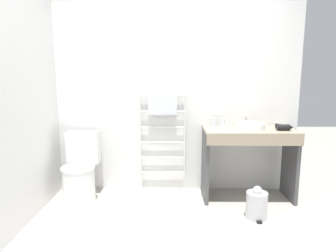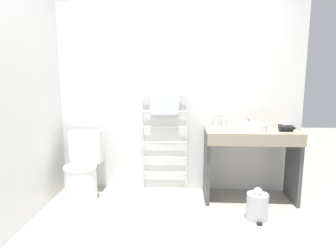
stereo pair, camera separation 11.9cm
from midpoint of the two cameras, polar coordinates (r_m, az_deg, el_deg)
ground_plane at (r=2.71m, az=1.58°, el=-22.84°), size 12.00×12.00×0.00m
wall_back at (r=3.75m, az=2.26°, el=5.67°), size 3.10×0.12×2.37m
wall_side at (r=3.36m, az=-24.31°, el=4.31°), size 0.12×2.08×2.37m
toilet at (r=3.72m, az=-15.03°, el=-8.19°), size 0.38×0.54×0.79m
towel_radiator at (r=3.68m, az=0.26°, el=0.94°), size 0.58×0.06×1.25m
vanity_counter at (r=3.60m, az=16.39°, el=-4.75°), size 1.04×0.54×0.84m
sink_basin at (r=3.52m, az=16.61°, el=-0.08°), size 0.34×0.34×0.07m
faucet at (r=3.69m, az=15.99°, el=1.20°), size 0.02×0.10×0.14m
cup_near_wall at (r=3.66m, az=9.97°, el=0.74°), size 0.08×0.08×0.10m
cup_near_edge at (r=3.65m, az=11.55°, el=0.63°), size 0.08×0.08×0.10m
hair_dryer at (r=3.57m, az=22.52°, el=-0.36°), size 0.18×0.15×0.07m
trash_bin at (r=3.28m, az=17.66°, el=-14.28°), size 0.22×0.25×0.34m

